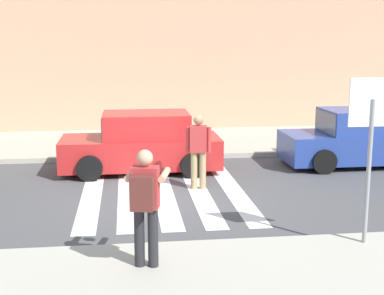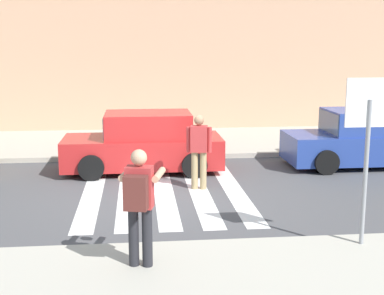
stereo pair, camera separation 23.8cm
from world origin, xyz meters
TOP-DOWN VIEW (x-y plane):
  - ground_plane at (0.00, 0.00)m, footprint 120.00×120.00m
  - sidewalk_far at (0.00, 6.00)m, footprint 60.00×4.80m
  - building_facade_far at (0.00, 10.40)m, footprint 56.00×4.00m
  - crosswalk_stripe_0 at (-1.60, 0.20)m, footprint 0.44×5.20m
  - crosswalk_stripe_1 at (-0.80, 0.20)m, footprint 0.44×5.20m
  - crosswalk_stripe_2 at (0.00, 0.20)m, footprint 0.44×5.20m
  - crosswalk_stripe_3 at (0.80, 0.20)m, footprint 0.44×5.20m
  - crosswalk_stripe_4 at (1.60, 0.20)m, footprint 0.44×5.20m
  - stop_sign at (3.00, -3.60)m, footprint 0.76×0.08m
  - photographer_with_backpack at (-0.56, -4.15)m, footprint 0.70×0.92m
  - pedestrian_crossing at (0.82, 0.40)m, footprint 0.57×0.30m
  - parked_car_red at (-0.40, 2.30)m, footprint 4.10×1.92m
  - parked_car_blue at (5.55, 2.30)m, footprint 4.10×1.92m

SIDE VIEW (x-z plane):
  - ground_plane at x=0.00m, z-range 0.00..0.00m
  - crosswalk_stripe_0 at x=-1.60m, z-range 0.00..0.01m
  - crosswalk_stripe_1 at x=-0.80m, z-range 0.00..0.01m
  - crosswalk_stripe_2 at x=0.00m, z-range 0.00..0.01m
  - crosswalk_stripe_3 at x=0.80m, z-range 0.00..0.01m
  - crosswalk_stripe_4 at x=1.60m, z-range 0.00..0.01m
  - sidewalk_far at x=0.00m, z-range 0.00..0.14m
  - parked_car_red at x=-0.40m, z-range -0.05..1.50m
  - parked_car_blue at x=5.55m, z-range -0.05..1.50m
  - pedestrian_crossing at x=0.82m, z-range 0.11..1.84m
  - photographer_with_backpack at x=-0.56m, z-range 0.31..2.03m
  - stop_sign at x=3.00m, z-range 0.75..3.41m
  - building_facade_far at x=0.00m, z-range 0.00..7.98m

